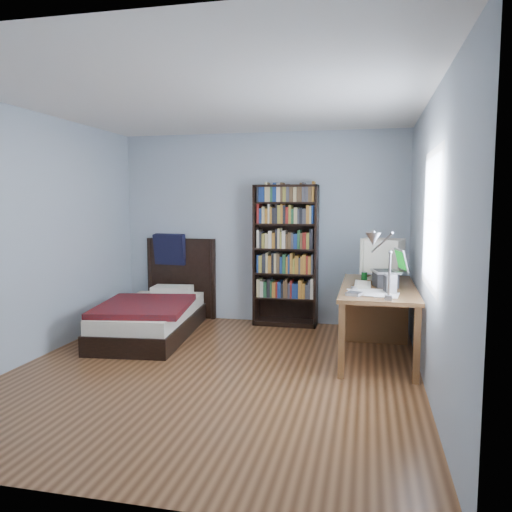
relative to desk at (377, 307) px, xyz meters
name	(u,v)px	position (x,y,z in m)	size (l,w,h in m)	color
room	(216,239)	(-1.48, -1.34, 0.83)	(4.20, 4.24, 2.50)	#533018
desk	(377,307)	(0.00, 0.00, 0.00)	(0.75, 1.67, 0.73)	brown
crt_monitor	(382,256)	(0.05, 0.00, 0.57)	(0.50, 0.46, 0.47)	beige
laptop	(387,276)	(0.09, -0.48, 0.42)	(0.38, 0.37, 0.40)	#2D2D30
desk_lamp	(376,246)	(-0.05, -1.60, 0.82)	(0.24, 0.53, 0.63)	#99999E
keyboard	(363,285)	(-0.16, -0.50, 0.33)	(0.16, 0.41, 0.03)	#B3AC95
speaker	(391,284)	(0.10, -0.87, 0.40)	(0.09, 0.09, 0.19)	gray
soda_can	(364,277)	(-0.14, -0.24, 0.37)	(0.06, 0.06, 0.11)	#073418
mouse	(374,279)	(-0.04, -0.14, 0.33)	(0.07, 0.12, 0.04)	silver
phone_silver	(354,288)	(-0.23, -0.72, 0.32)	(0.05, 0.11, 0.02)	#AFAFB3
phone_grey	(351,292)	(-0.26, -0.96, 0.32)	(0.05, 0.10, 0.02)	gray
external_drive	(354,294)	(-0.23, -1.05, 0.32)	(0.13, 0.13, 0.03)	gray
bookshelf	(286,255)	(-1.15, 0.60, 0.49)	(0.82, 0.30, 1.81)	black
bed	(154,313)	(-2.63, -0.19, -0.16)	(1.17, 2.05, 1.16)	black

